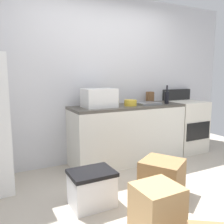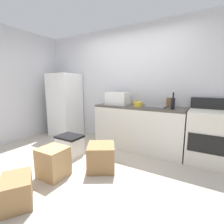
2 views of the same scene
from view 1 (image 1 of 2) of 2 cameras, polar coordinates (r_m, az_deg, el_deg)
name	(u,v)px [view 1 (image 1 of 2)]	position (r m, az deg, el deg)	size (l,w,h in m)	color
ground_plane	(159,199)	(2.88, 11.23, -19.68)	(6.00, 6.00, 0.00)	#B2A899
wall_back	(100,79)	(3.86, -2.76, 7.85)	(5.00, 0.10, 2.60)	silver
kitchen_counter	(127,133)	(3.80, 3.69, -5.12)	(1.80, 0.60, 0.90)	silver
stove_oven	(185,125)	(4.54, 17.01, -3.00)	(0.60, 0.61, 1.10)	silver
microwave	(99,98)	(3.46, -3.09, 3.35)	(0.46, 0.34, 0.27)	white
sink_basin	(147,103)	(3.87, 8.36, 2.07)	(0.36, 0.32, 0.03)	slate
wine_bottle	(167,97)	(3.99, 12.90, 3.50)	(0.07, 0.07, 0.30)	black
coffee_mug	(116,102)	(3.76, 1.05, 2.49)	(0.08, 0.08, 0.10)	gold
knife_block	(150,97)	(4.16, 9.04, 3.55)	(0.10, 0.10, 0.18)	brown
mixing_bowl	(130,103)	(3.65, 4.42, 2.20)	(0.19, 0.19, 0.09)	gold
cardboard_box_medium	(157,209)	(2.26, 10.63, -21.81)	(0.38, 0.36, 0.43)	tan
cardboard_box_small	(162,177)	(2.91, 11.81, -14.95)	(0.41, 0.44, 0.40)	olive
storage_bin	(92,188)	(2.64, -4.80, -17.59)	(0.46, 0.36, 0.38)	silver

